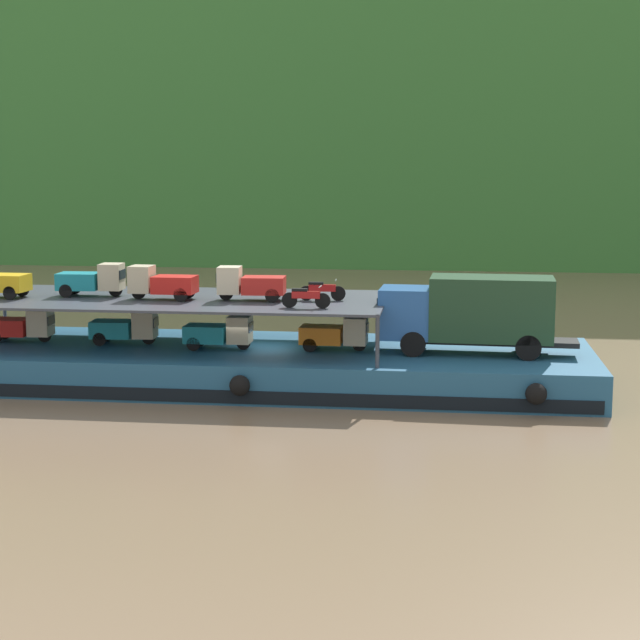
% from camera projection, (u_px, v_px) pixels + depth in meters
% --- Properties ---
extents(ground_plane, '(400.00, 400.00, 0.00)m').
position_uv_depth(ground_plane, '(261.00, 383.00, 41.68)').
color(ground_plane, '#7F664C').
extents(hillside_far_bank, '(144.01, 39.25, 35.85)m').
position_uv_depth(hillside_far_bank, '(375.00, 49.00, 100.45)').
color(hillside_far_bank, '#387533').
rests_on(hillside_far_bank, ground).
extents(cargo_barge, '(27.10, 8.68, 1.50)m').
position_uv_depth(cargo_barge, '(261.00, 365.00, 41.54)').
color(cargo_barge, '#23567A').
rests_on(cargo_barge, ground).
extents(covered_lorry, '(7.92, 2.56, 3.10)m').
position_uv_depth(covered_lorry, '(471.00, 312.00, 39.86)').
color(covered_lorry, '#285BA3').
rests_on(covered_lorry, cargo_barge).
extents(cargo_rack, '(17.90, 7.26, 2.00)m').
position_uv_depth(cargo_rack, '(170.00, 300.00, 41.62)').
color(cargo_rack, '#383D47').
rests_on(cargo_rack, cargo_barge).
extents(mini_truck_lower_stern, '(2.79, 1.28, 1.38)m').
position_uv_depth(mini_truck_lower_stern, '(22.00, 326.00, 42.71)').
color(mini_truck_lower_stern, red).
rests_on(mini_truck_lower_stern, cargo_barge).
extents(mini_truck_lower_aft, '(2.79, 1.28, 1.38)m').
position_uv_depth(mini_truck_lower_aft, '(125.00, 328.00, 42.18)').
color(mini_truck_lower_aft, teal).
rests_on(mini_truck_lower_aft, cargo_barge).
extents(mini_truck_lower_mid, '(2.75, 1.22, 1.38)m').
position_uv_depth(mini_truck_lower_mid, '(220.00, 332.00, 41.03)').
color(mini_truck_lower_mid, teal).
rests_on(mini_truck_lower_mid, cargo_barge).
extents(mini_truck_lower_fore, '(2.77, 1.26, 1.38)m').
position_uv_depth(mini_truck_lower_fore, '(335.00, 334.00, 40.73)').
color(mini_truck_lower_fore, orange).
rests_on(mini_truck_lower_fore, cargo_barge).
extents(mini_truck_upper_mid, '(2.78, 1.27, 1.38)m').
position_uv_depth(mini_truck_upper_mid, '(92.00, 280.00, 42.06)').
color(mini_truck_upper_mid, teal).
rests_on(mini_truck_upper_mid, cargo_rack).
extents(mini_truck_upper_fore, '(2.77, 1.25, 1.38)m').
position_uv_depth(mini_truck_upper_fore, '(162.00, 283.00, 41.02)').
color(mini_truck_upper_fore, red).
rests_on(mini_truck_upper_fore, cargo_rack).
extents(mini_truck_upper_bow, '(2.79, 1.28, 1.38)m').
position_uv_depth(mini_truck_upper_bow, '(250.00, 284.00, 40.75)').
color(mini_truck_upper_bow, red).
rests_on(mini_truck_upper_bow, cargo_rack).
extents(motorcycle_upper_port, '(1.90, 0.55, 0.87)m').
position_uv_depth(motorcycle_upper_port, '(306.00, 297.00, 38.66)').
color(motorcycle_upper_port, black).
rests_on(motorcycle_upper_port, cargo_rack).
extents(motorcycle_upper_centre, '(1.90, 0.55, 0.87)m').
position_uv_depth(motorcycle_upper_centre, '(322.00, 290.00, 40.75)').
color(motorcycle_upper_centre, black).
rests_on(motorcycle_upper_centre, cargo_rack).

